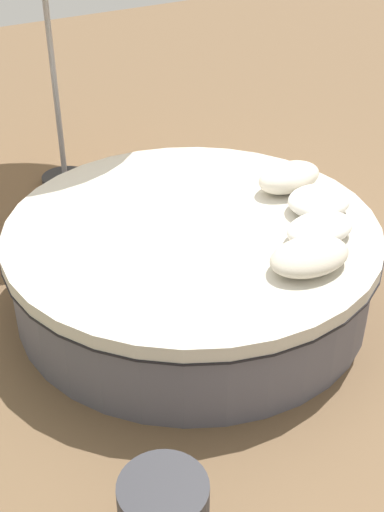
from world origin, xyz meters
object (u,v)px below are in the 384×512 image
(throw_pillow_2, at_px, (319,201))
(throw_pillow_1, at_px, (320,228))
(round_bed, at_px, (192,263))
(throw_pillow_0, at_px, (310,256))
(throw_pillow_3, at_px, (289,177))

(throw_pillow_2, bearing_deg, throw_pillow_1, 50.78)
(round_bed, xyz_separation_m, throw_pillow_1, (-0.61, 0.58, 0.39))
(round_bed, xyz_separation_m, throw_pillow_2, (-0.84, 0.31, 0.39))
(throw_pillow_1, bearing_deg, throw_pillow_2, -129.22)
(throw_pillow_1, height_order, throw_pillow_2, throw_pillow_2)
(throw_pillow_0, distance_m, throw_pillow_2, 0.71)
(throw_pillow_1, relative_size, throw_pillow_2, 1.09)
(throw_pillow_1, relative_size, throw_pillow_3, 0.95)
(throw_pillow_1, bearing_deg, throw_pillow_3, -111.57)
(throw_pillow_0, height_order, throw_pillow_2, throw_pillow_2)
(throw_pillow_1, bearing_deg, round_bed, -43.68)
(throw_pillow_0, relative_size, throw_pillow_2, 1.22)
(throw_pillow_0, xyz_separation_m, throw_pillow_2, (-0.50, -0.50, 0.00))
(round_bed, relative_size, throw_pillow_0, 4.73)
(throw_pillow_0, height_order, throw_pillow_3, throw_pillow_3)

